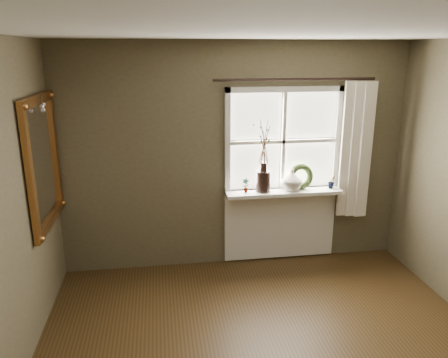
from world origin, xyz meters
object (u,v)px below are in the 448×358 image
dark_jug (263,181)px  wreath (301,179)px  gilt_mirror (43,162)px  cream_vase (292,180)px

dark_jug → wreath: 0.46m
gilt_mirror → dark_jug: bearing=10.6°
dark_jug → cream_vase: cream_vase is taller
dark_jug → cream_vase: bearing=0.0°
cream_vase → wreath: 0.13m
cream_vase → gilt_mirror: 2.67m
cream_vase → gilt_mirror: gilt_mirror is taller
dark_jug → cream_vase: size_ratio=0.96×
dark_jug → gilt_mirror: (-2.26, -0.42, 0.42)m
dark_jug → wreath: wreath is taller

